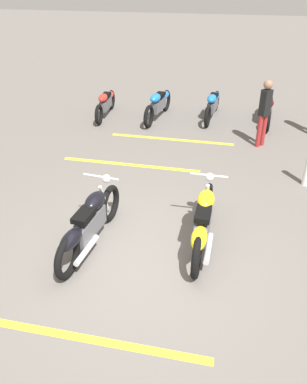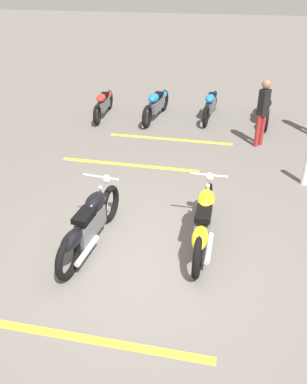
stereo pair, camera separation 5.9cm
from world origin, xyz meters
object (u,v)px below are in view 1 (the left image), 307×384
(motorcycle_bright_foreground, at_px, (203,222))
(bystander_near_row, at_px, (264,110))
(motorcycle_row_right, at_px, (106,103))
(motorcycle_row_far_left, at_px, (268,108))
(motorcycle_row_center, at_px, (159,104))
(motorcycle_dark_foreground, at_px, (89,223))
(motorcycle_row_left, at_px, (213,104))

(motorcycle_bright_foreground, distance_m, bystander_near_row, 4.44)
(motorcycle_bright_foreground, height_order, motorcycle_row_right, motorcycle_bright_foreground)
(motorcycle_bright_foreground, height_order, motorcycle_row_far_left, motorcycle_bright_foreground)
(motorcycle_row_center, bearing_deg, motorcycle_dark_foreground, 9.10)
(motorcycle_bright_foreground, height_order, motorcycle_row_left, motorcycle_bright_foreground)
(motorcycle_dark_foreground, relative_size, motorcycle_row_far_left, 1.10)
(bystander_near_row, bearing_deg, motorcycle_row_center, 15.10)
(motorcycle_row_center, bearing_deg, motorcycle_row_right, -76.72)
(motorcycle_dark_foreground, height_order, motorcycle_row_center, motorcycle_dark_foreground)
(motorcycle_dark_foreground, relative_size, motorcycle_row_left, 1.11)
(motorcycle_row_far_left, bearing_deg, motorcycle_row_left, -90.93)
(motorcycle_row_right, bearing_deg, motorcycle_dark_foreground, 13.11)
(motorcycle_row_left, xyz_separation_m, bystander_near_row, (-1.79, -1.29, 0.51))
(motorcycle_bright_foreground, distance_m, motorcycle_dark_foreground, 1.83)
(motorcycle_row_left, relative_size, motorcycle_row_center, 0.96)
(bystander_near_row, bearing_deg, motorcycle_dark_foreground, 100.60)
(motorcycle_dark_foreground, distance_m, motorcycle_row_center, 6.12)
(motorcycle_bright_foreground, xyz_separation_m, motorcycle_dark_foreground, (-0.36, 1.80, 0.00))
(motorcycle_row_far_left, height_order, motorcycle_row_right, motorcycle_row_far_left)
(motorcycle_row_left, bearing_deg, motorcycle_row_far_left, 93.86)
(motorcycle_row_center, height_order, motorcycle_row_right, motorcycle_row_center)
(motorcycle_row_left, relative_size, bystander_near_row, 1.22)
(motorcycle_dark_foreground, height_order, motorcycle_row_far_left, motorcycle_dark_foreground)
(motorcycle_dark_foreground, bearing_deg, motorcycle_row_left, -6.31)
(motorcycle_bright_foreground, relative_size, motorcycle_row_center, 1.07)
(motorcycle_bright_foreground, relative_size, motorcycle_row_left, 1.11)
(motorcycle_row_right, relative_size, bystander_near_row, 1.17)
(motorcycle_row_center, xyz_separation_m, bystander_near_row, (-1.50, -2.83, 0.49))
(motorcycle_row_far_left, bearing_deg, motorcycle_row_center, -83.85)
(motorcycle_dark_foreground, height_order, bystander_near_row, bystander_near_row)
(motorcycle_row_right, height_order, bystander_near_row, bystander_near_row)
(motorcycle_row_left, bearing_deg, motorcycle_dark_foreground, -7.28)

